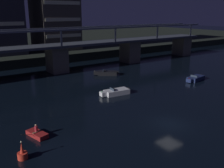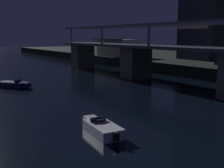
# 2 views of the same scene
# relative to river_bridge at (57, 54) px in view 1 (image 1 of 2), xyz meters

# --- Properties ---
(ground_plane) EXTENTS (400.00, 400.00, 0.00)m
(ground_plane) POSITION_rel_river_bridge_xyz_m (0.00, -32.83, -4.04)
(ground_plane) COLOR black
(far_riverbank) EXTENTS (240.00, 80.00, 2.20)m
(far_riverbank) POSITION_rel_river_bridge_xyz_m (0.00, 48.01, -2.94)
(far_riverbank) COLOR black
(far_riverbank) RESTS_ON ground
(river_bridge) EXTENTS (86.98, 6.40, 9.38)m
(river_bridge) POSITION_rel_river_bridge_xyz_m (0.00, 0.00, 0.00)
(river_bridge) COLOR #605B51
(river_bridge) RESTS_ON ground
(tower_central) EXTENTS (11.08, 11.90, 22.06)m
(tower_central) POSITION_rel_river_bridge_xyz_m (8.06, 19.40, 9.03)
(tower_central) COLOR #423D38
(tower_central) RESTS_ON far_riverbank
(speedboat_near_left) EXTENTS (4.71, 3.96, 1.16)m
(speedboat_near_left) POSITION_rel_river_bridge_xyz_m (7.25, -8.45, -3.63)
(speedboat_near_left) COLOR black
(speedboat_near_left) RESTS_ON ground
(speedboat_near_right) EXTENTS (5.23, 2.19, 1.16)m
(speedboat_near_right) POSITION_rel_river_bridge_xyz_m (1.24, -20.14, -3.63)
(speedboat_near_right) COLOR silver
(speedboat_near_right) RESTS_ON ground
(speedboat_mid_left) EXTENTS (5.23, 2.43, 1.16)m
(speedboat_mid_left) POSITION_rel_river_bridge_xyz_m (18.82, -21.90, -3.63)
(speedboat_mid_left) COLOR #19234C
(speedboat_mid_left) RESTS_ON ground
(channel_buoy) EXTENTS (0.90, 0.90, 1.76)m
(channel_buoy) POSITION_rel_river_bridge_xyz_m (-16.27, -30.30, -3.57)
(channel_buoy) COLOR red
(channel_buoy) RESTS_ON ground
(dinghy_with_paddler) EXTENTS (2.63, 2.80, 1.36)m
(dinghy_with_paddler) POSITION_rel_river_bridge_xyz_m (-13.77, -26.83, -3.77)
(dinghy_with_paddler) COLOR maroon
(dinghy_with_paddler) RESTS_ON ground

